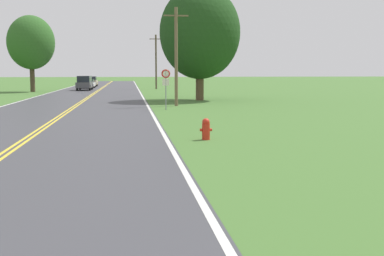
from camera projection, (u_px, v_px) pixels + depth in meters
The scene contains 9 objects.
fire_hydrant at pixel (206, 129), 18.07m from camera, with size 0.46×0.30×0.81m.
traffic_sign at pixel (166, 79), 31.59m from camera, with size 0.60×0.10×2.69m.
utility_pole_midground at pixel (176, 55), 35.03m from camera, with size 1.80×0.24×7.14m.
utility_pole_far at pixel (156, 61), 68.00m from camera, with size 1.80×0.24×7.61m.
tree_left_verge at pixel (31, 43), 58.18m from camera, with size 5.65×5.65×9.23m.
tree_right_cluster at pixel (200, 33), 41.58m from camera, with size 6.99×6.99×9.89m.
car_dark_grey_suv_mid_near at pixel (85, 83), 63.65m from camera, with size 1.91×4.84×1.90m.
car_white_sedan_mid_far at pixel (88, 84), 70.91m from camera, with size 1.89×4.72×1.26m.
car_champagne_sedan_receding at pixel (91, 81), 79.19m from camera, with size 1.87×4.63×1.64m.
Camera 1 is at (3.85, -1.04, 2.59)m, focal length 45.00 mm.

